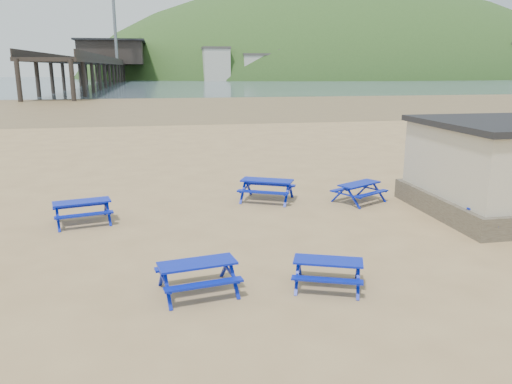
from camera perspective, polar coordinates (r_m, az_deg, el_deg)
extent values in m
plane|color=tan|center=(14.58, -2.47, -5.39)|extent=(400.00, 400.00, 0.00)
plane|color=olive|center=(68.81, -9.36, 9.82)|extent=(400.00, 400.00, 0.00)
plane|color=#465764|center=(183.68, -10.52, 12.31)|extent=(400.00, 400.00, 0.00)
cube|color=#0509B3|center=(16.77, -19.29, -1.07)|extent=(1.85, 1.05, 0.05)
cube|color=#0509B3|center=(17.40, -19.39, -1.47)|extent=(1.75, 0.62, 0.05)
cube|color=#0509B3|center=(16.28, -19.04, -2.48)|extent=(1.75, 0.62, 0.05)
cube|color=#0509B3|center=(18.53, 1.27, 1.33)|extent=(2.04, 1.49, 0.05)
cube|color=#0509B3|center=(19.19, 1.71, 0.87)|extent=(1.83, 1.06, 0.05)
cube|color=#0509B3|center=(18.00, 0.79, -0.02)|extent=(1.83, 1.06, 0.05)
cube|color=#0509B3|center=(18.75, 11.74, 0.93)|extent=(1.81, 1.40, 0.05)
cube|color=#0509B3|center=(19.16, 10.38, 0.46)|extent=(1.60, 1.03, 0.05)
cube|color=#0509B3|center=(18.48, 13.07, -0.18)|extent=(1.60, 1.03, 0.05)
cube|color=#0509B3|center=(11.10, -6.73, -8.09)|extent=(1.78, 0.93, 0.05)
cube|color=#0509B3|center=(11.71, -7.36, -8.29)|extent=(1.71, 0.51, 0.05)
cube|color=#0509B3|center=(10.70, -5.96, -10.47)|extent=(1.71, 0.51, 0.05)
cube|color=#0509B3|center=(11.43, 8.25, -7.79)|extent=(1.66, 1.11, 0.04)
cube|color=#0509B3|center=(12.00, 8.29, -7.95)|extent=(1.52, 0.75, 0.04)
cube|color=#0509B3|center=(11.05, 8.12, -9.93)|extent=(1.52, 0.75, 0.04)
cube|color=#0509B3|center=(16.79, 25.78, -1.54)|extent=(1.97, 1.28, 0.05)
cube|color=#0509B3|center=(17.19, 24.02, -2.00)|extent=(1.81, 0.85, 0.05)
cube|color=black|center=(189.29, -16.24, 13.85)|extent=(9.00, 220.00, 0.60)
cube|color=black|center=(200.32, -16.04, 14.99)|extent=(22.00, 30.00, 8.00)
cube|color=black|center=(200.47, -16.13, 16.22)|extent=(24.00, 32.00, 0.60)
cylinder|color=slate|center=(178.73, -15.87, 18.40)|extent=(1.00, 1.00, 28.00)
ellipsoid|color=#2D4C1E|center=(260.82, 9.94, 10.57)|extent=(264.00, 144.00, 108.00)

